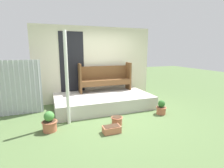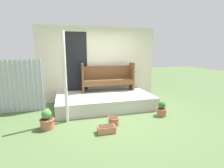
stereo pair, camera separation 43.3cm
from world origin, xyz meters
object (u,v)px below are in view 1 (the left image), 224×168
flower_pot_right (161,108)px  planter_box_rect (112,129)px  bench (105,77)px  flower_pot_middle (117,120)px  flower_pot_left (50,123)px  support_post (67,79)px

flower_pot_right → planter_box_rect: 1.83m
bench → planter_box_rect: 2.54m
flower_pot_middle → planter_box_rect: size_ratio=0.75×
flower_pot_middle → planter_box_rect: 0.44m
flower_pot_left → planter_box_rect: 1.41m
flower_pot_middle → planter_box_rect: flower_pot_middle is taller
bench → planter_box_rect: (-0.62, -2.33, -0.80)m
support_post → planter_box_rect: (0.83, -0.86, -1.05)m
bench → flower_pot_left: 2.69m
flower_pot_middle → bench: bearing=80.0°
flower_pot_left → flower_pot_right: 3.01m
support_post → planter_box_rect: support_post is taller
bench → flower_pot_middle: bearing=-99.1°
bench → flower_pot_left: (-1.90, -1.77, -0.68)m
support_post → flower_pot_left: bearing=-147.1°
bench → flower_pot_middle: bench is taller
planter_box_rect → flower_pot_right: bearing=18.6°
flower_pot_right → planter_box_rect: size_ratio=1.05×
flower_pot_left → flower_pot_middle: (1.55, -0.21, -0.09)m
bench → flower_pot_left: bearing=-136.1°
support_post → flower_pot_middle: (1.09, -0.51, -1.01)m
support_post → flower_pot_right: size_ratio=5.55×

